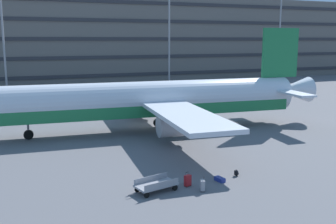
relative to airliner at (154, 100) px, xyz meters
The scene contains 11 objects.
ground_plane 3.63m from the airliner, 87.25° to the left, with size 600.00×600.00×0.00m, color #5B5B60.
terminal_structure 54.89m from the airliner, 89.91° to the left, with size 171.88×21.41×18.83m.
airliner is the anchor object (origin of this frame).
light_mast_left 40.48m from the airliner, 111.25° to the left, with size 1.80×0.50×19.74m.
light_mast_center_left 41.79m from the airliner, 65.93° to the left, with size 1.80×0.50×24.11m.
light_mast_center_right 57.50m from the airliner, 40.43° to the left, with size 1.80×0.50×19.39m.
suitcase_laid_flat 17.08m from the airliner, 99.22° to the right, with size 0.42×0.54×0.90m.
suitcase_red 15.86m from the airliner, 93.19° to the right, with size 0.52×0.84×0.27m.
suitcase_navy 16.16m from the airliner, 101.74° to the right, with size 0.51×0.40×0.94m.
backpack_orange 15.35m from the airliner, 87.21° to the right, with size 0.34×0.36×0.48m.
baggage_cart 16.75m from the airliner, 109.09° to the right, with size 3.37×1.85×0.82m.
Camera 1 is at (-13.31, -39.10, 9.32)m, focal length 41.86 mm.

